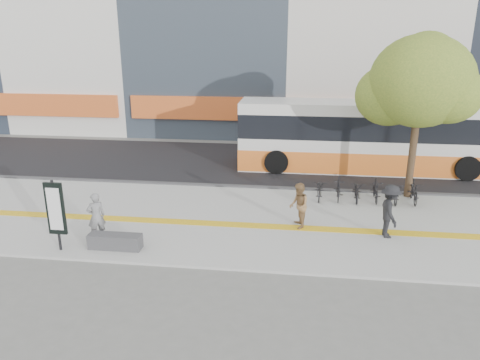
# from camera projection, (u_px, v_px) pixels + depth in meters

# --- Properties ---
(ground) EXTENTS (120.00, 120.00, 0.00)m
(ground) POSITION_uv_depth(u_px,v_px,m) (208.00, 238.00, 14.42)
(ground) COLOR slate
(ground) RESTS_ON ground
(sidewalk) EXTENTS (40.00, 7.00, 0.08)m
(sidewalk) POSITION_uv_depth(u_px,v_px,m) (216.00, 219.00, 15.82)
(sidewalk) COLOR gray
(sidewalk) RESTS_ON ground
(tactile_strip) EXTENTS (40.00, 0.45, 0.01)m
(tactile_strip) POSITION_uv_depth(u_px,v_px,m) (214.00, 223.00, 15.34)
(tactile_strip) COLOR yellow
(tactile_strip) RESTS_ON sidewalk
(street) EXTENTS (40.00, 8.00, 0.06)m
(street) POSITION_uv_depth(u_px,v_px,m) (242.00, 163.00, 22.91)
(street) COLOR black
(street) RESTS_ON ground
(curb) EXTENTS (40.00, 0.25, 0.14)m
(curb) POSITION_uv_depth(u_px,v_px,m) (231.00, 187.00, 19.12)
(curb) COLOR #3D3E40
(curb) RESTS_ON ground
(bench) EXTENTS (1.60, 0.45, 0.45)m
(bench) POSITION_uv_depth(u_px,v_px,m) (115.00, 241.00, 13.50)
(bench) COLOR #3D3E40
(bench) RESTS_ON sidewalk
(signboard) EXTENTS (0.55, 0.10, 2.20)m
(signboard) POSITION_uv_depth(u_px,v_px,m) (55.00, 210.00, 13.08)
(signboard) COLOR black
(signboard) RESTS_ON sidewalk
(street_tree) EXTENTS (4.40, 3.80, 6.31)m
(street_tree) POSITION_uv_depth(u_px,v_px,m) (419.00, 83.00, 16.73)
(street_tree) COLOR #312516
(street_tree) RESTS_ON sidewalk
(bus) EXTENTS (12.08, 2.86, 3.22)m
(bus) POSITION_uv_depth(u_px,v_px,m) (367.00, 138.00, 21.24)
(bus) COLOR silver
(bus) RESTS_ON street
(bicycle_row) EXTENTS (4.11, 1.53, 0.88)m
(bicycle_row) POSITION_uv_depth(u_px,v_px,m) (365.00, 190.00, 17.39)
(bicycle_row) COLOR black
(bicycle_row) RESTS_ON sidewalk
(seated_woman) EXTENTS (0.66, 0.64, 1.53)m
(seated_woman) POSITION_uv_depth(u_px,v_px,m) (96.00, 216.00, 13.97)
(seated_woman) COLOR black
(seated_woman) RESTS_ON sidewalk
(pedestrian_tan) EXTENTS (0.70, 0.83, 1.53)m
(pedestrian_tan) POSITION_uv_depth(u_px,v_px,m) (299.00, 206.00, 14.83)
(pedestrian_tan) COLOR olive
(pedestrian_tan) RESTS_ON sidewalk
(pedestrian_dark) EXTENTS (0.74, 1.17, 1.73)m
(pedestrian_dark) POSITION_uv_depth(u_px,v_px,m) (390.00, 211.00, 14.10)
(pedestrian_dark) COLOR black
(pedestrian_dark) RESTS_ON sidewalk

